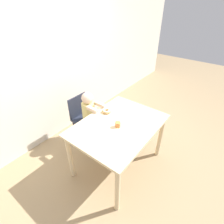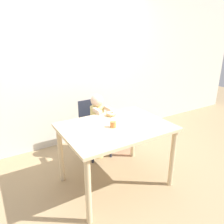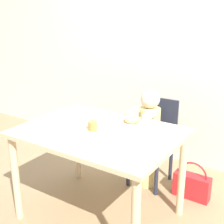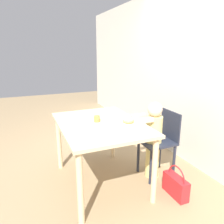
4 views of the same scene
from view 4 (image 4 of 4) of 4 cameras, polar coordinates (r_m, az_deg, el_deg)
The scene contains 9 objects.
ground_plane at distance 2.84m, azimuth -2.92°, elevation -17.85°, with size 12.00×12.00×0.00m, color #997F5B.
wall_back at distance 3.12m, azimuth 21.36°, elevation 8.78°, with size 8.00×0.05×2.50m.
dining_table at distance 2.53m, azimuth -3.14°, elevation -4.97°, with size 1.23×0.91×0.78m.
chair at distance 2.86m, azimuth 12.51°, elevation -7.59°, with size 0.37×0.41×0.85m.
child_figure at distance 2.78m, azimuth 10.69°, elevation -6.77°, with size 0.22×0.37×0.98m.
donut at distance 2.50m, azimuth 4.29°, elevation -2.19°, with size 0.13×0.13×0.05m.
napkin at distance 2.39m, azimuth 0.65°, elevation -3.60°, with size 0.30×0.30×0.00m.
handbag at distance 2.66m, azimuth 16.29°, elevation -17.85°, with size 0.34×0.11×0.36m.
cup at distance 2.52m, azimuth -3.95°, elevation -1.77°, with size 0.07×0.07×0.07m.
Camera 4 is at (2.23, -0.79, 1.57)m, focal length 35.00 mm.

